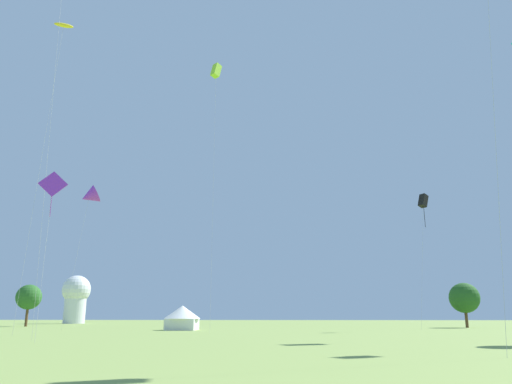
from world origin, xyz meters
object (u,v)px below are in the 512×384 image
(kite_lime_box, at_px, (216,72))
(observatory_dome, at_px, (76,297))
(kite_purple_delta, at_px, (89,196))
(tree_distant_right, at_px, (29,297))
(kite_black_box, at_px, (423,201))
(kite_purple_diamond, at_px, (53,186))
(tree_distant_left, at_px, (464,298))
(kite_yellow_parafoil, at_px, (63,27))
(festival_tent_right, at_px, (182,316))

(kite_lime_box, height_order, observatory_dome, kite_lime_box)
(kite_purple_delta, height_order, tree_distant_right, kite_purple_delta)
(kite_black_box, height_order, kite_purple_diamond, kite_black_box)
(observatory_dome, xyz_separation_m, tree_distant_left, (76.04, -32.74, -1.64))
(kite_black_box, relative_size, kite_purple_delta, 0.93)
(kite_yellow_parafoil, distance_m, tree_distant_left, 66.21)
(kite_lime_box, distance_m, festival_tent_right, 30.75)
(kite_black_box, bearing_deg, festival_tent_right, -179.61)
(kite_lime_box, height_order, festival_tent_right, kite_lime_box)
(kite_lime_box, xyz_separation_m, tree_distant_right, (-35.96, 27.81, -25.79))
(festival_tent_right, relative_size, tree_distant_left, 0.70)
(festival_tent_right, distance_m, tree_distant_left, 43.05)
(festival_tent_right, distance_m, observatory_dome, 60.73)
(kite_purple_diamond, relative_size, observatory_dome, 1.18)
(kite_yellow_parafoil, xyz_separation_m, kite_purple_diamond, (5.60, -9.35, -20.22))
(kite_yellow_parafoil, distance_m, festival_tent_right, 36.44)
(kite_black_box, relative_size, tree_distant_right, 2.47)
(kite_purple_delta, bearing_deg, kite_purple_diamond, -72.17)
(kite_purple_diamond, xyz_separation_m, observatory_dome, (-31.78, 75.97, -5.52))
(kite_purple_diamond, bearing_deg, kite_yellow_parafoil, 120.93)
(kite_purple_diamond, height_order, observatory_dome, kite_purple_diamond)
(kite_purple_delta, height_order, kite_lime_box, kite_lime_box)
(festival_tent_right, height_order, tree_distant_right, tree_distant_right)
(tree_distant_right, bearing_deg, festival_tent_right, -31.28)
(festival_tent_right, relative_size, observatory_dome, 0.43)
(kite_black_box, xyz_separation_m, festival_tent_right, (-30.91, -0.21, -14.40))
(kite_lime_box, bearing_deg, kite_purple_diamond, -117.58)
(kite_purple_delta, xyz_separation_m, festival_tent_right, (12.33, 2.48, -15.22))
(observatory_dome, height_order, tree_distant_right, observatory_dome)
(kite_lime_box, bearing_deg, observatory_dome, 125.57)
(kite_yellow_parafoil, distance_m, tree_distant_right, 50.08)
(kite_black_box, bearing_deg, kite_purple_diamond, -141.99)
(kite_purple_diamond, distance_m, kite_purple_delta, 26.65)
(observatory_dome, height_order, tree_distant_left, observatory_dome)
(kite_lime_box, bearing_deg, kite_purple_delta, 159.27)
(kite_yellow_parafoil, height_order, tree_distant_right, kite_yellow_parafoil)
(festival_tent_right, bearing_deg, tree_distant_right, 148.72)
(kite_lime_box, distance_m, tree_distant_right, 52.27)
(kite_purple_delta, distance_m, kite_lime_box, 23.19)
(kite_black_box, xyz_separation_m, observatory_dome, (-67.02, 48.42, -10.05))
(kite_purple_diamond, xyz_separation_m, kite_lime_box, (9.52, 18.22, 19.04))
(kite_yellow_parafoil, relative_size, kite_purple_delta, 1.76)
(festival_tent_right, relative_size, tree_distant_right, 0.67)
(kite_black_box, xyz_separation_m, kite_purple_delta, (-43.24, -2.70, 0.82))
(kite_yellow_parafoil, height_order, kite_purple_diamond, kite_yellow_parafoil)
(kite_purple_delta, bearing_deg, kite_lime_box, -20.73)
(kite_yellow_parafoil, xyz_separation_m, kite_purple_delta, (-2.39, 15.50, -14.87))
(kite_purple_diamond, distance_m, festival_tent_right, 29.38)
(kite_black_box, bearing_deg, kite_lime_box, -160.07)
(kite_yellow_parafoil, xyz_separation_m, tree_distant_left, (49.86, 33.87, -27.38))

